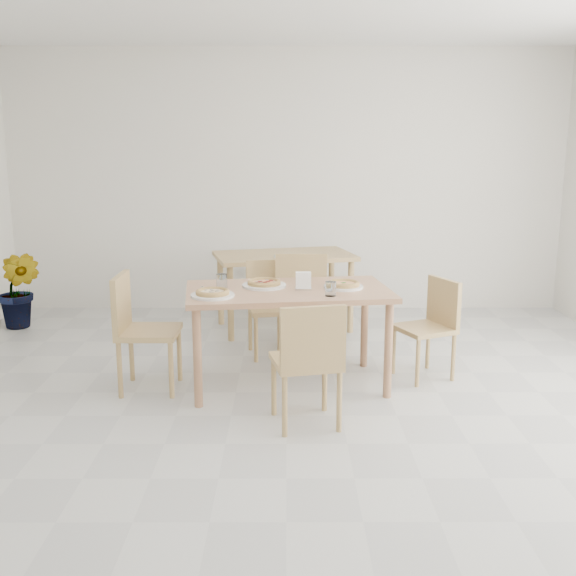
{
  "coord_description": "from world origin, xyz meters",
  "views": [
    {
      "loc": [
        0.0,
        -3.84,
        1.81
      ],
      "look_at": [
        0.01,
        1.04,
        0.76
      ],
      "focal_mm": 42.0,
      "sensor_mm": 36.0,
      "label": 1
    }
  ],
  "objects_px": {
    "plate_mushroom": "(213,295)",
    "pizza_margherita": "(343,284)",
    "plate_pepperoni": "(264,285)",
    "pizza_mushroom": "(213,292)",
    "pizza_pepperoni": "(264,282)",
    "chair_back_s": "(301,293)",
    "chair_south": "(309,356)",
    "chair_back_n": "(273,263)",
    "napkin_holder": "(303,281)",
    "tumbler_a": "(331,289)",
    "chair_north": "(271,300)",
    "tumbler_b": "(222,281)",
    "main_table": "(288,300)",
    "chair_west": "(138,324)",
    "plate_margherita": "(343,287)",
    "chair_east": "(432,321)",
    "potted_plant": "(19,290)",
    "second_table": "(284,264)",
    "plate_empty": "(289,256)"
  },
  "relations": [
    {
      "from": "plate_mushroom",
      "to": "pizza_margherita",
      "type": "xyz_separation_m",
      "value": [
        0.95,
        0.29,
        0.02
      ]
    },
    {
      "from": "plate_pepperoni",
      "to": "pizza_mushroom",
      "type": "height_order",
      "value": "pizza_mushroom"
    },
    {
      "from": "pizza_mushroom",
      "to": "pizza_pepperoni",
      "type": "distance_m",
      "value": 0.49
    },
    {
      "from": "chair_back_s",
      "to": "chair_south",
      "type": "bearing_deg",
      "value": 91.63
    },
    {
      "from": "pizza_margherita",
      "to": "chair_back_n",
      "type": "relative_size",
      "value": 0.29
    },
    {
      "from": "plate_mushroom",
      "to": "napkin_holder",
      "type": "xyz_separation_m",
      "value": [
        0.65,
        0.21,
        0.06
      ]
    },
    {
      "from": "tumbler_a",
      "to": "napkin_holder",
      "type": "height_order",
      "value": "napkin_holder"
    },
    {
      "from": "chair_north",
      "to": "tumbler_b",
      "type": "relative_size",
      "value": 7.71
    },
    {
      "from": "main_table",
      "to": "pizza_margherita",
      "type": "height_order",
      "value": "pizza_margherita"
    },
    {
      "from": "chair_north",
      "to": "pizza_mushroom",
      "type": "relative_size",
      "value": 2.82
    },
    {
      "from": "pizza_pepperoni",
      "to": "tumbler_a",
      "type": "relative_size",
      "value": 3.25
    },
    {
      "from": "chair_west",
      "to": "plate_margherita",
      "type": "xyz_separation_m",
      "value": [
        1.52,
        0.12,
        0.25
      ]
    },
    {
      "from": "chair_east",
      "to": "plate_pepperoni",
      "type": "bearing_deg",
      "value": -108.89
    },
    {
      "from": "chair_east",
      "to": "plate_margherita",
      "type": "height_order",
      "value": "chair_east"
    },
    {
      "from": "plate_margherita",
      "to": "potted_plant",
      "type": "height_order",
      "value": "potted_plant"
    },
    {
      "from": "plate_margherita",
      "to": "plate_mushroom",
      "type": "relative_size",
      "value": 0.96
    },
    {
      "from": "pizza_margherita",
      "to": "potted_plant",
      "type": "bearing_deg",
      "value": 152.48
    },
    {
      "from": "pizza_mushroom",
      "to": "second_table",
      "type": "distance_m",
      "value": 1.94
    },
    {
      "from": "plate_pepperoni",
      "to": "plate_empty",
      "type": "height_order",
      "value": "same"
    },
    {
      "from": "chair_east",
      "to": "tumbler_a",
      "type": "xyz_separation_m",
      "value": [
        -0.83,
        -0.43,
        0.35
      ]
    },
    {
      "from": "plate_margherita",
      "to": "tumbler_a",
      "type": "xyz_separation_m",
      "value": [
        -0.11,
        -0.27,
        0.04
      ]
    },
    {
      "from": "plate_pepperoni",
      "to": "pizza_pepperoni",
      "type": "distance_m",
      "value": 0.02
    },
    {
      "from": "tumbler_b",
      "to": "potted_plant",
      "type": "relative_size",
      "value": 0.14
    },
    {
      "from": "tumbler_b",
      "to": "chair_back_s",
      "type": "relative_size",
      "value": 0.12
    },
    {
      "from": "plate_margherita",
      "to": "chair_back_n",
      "type": "height_order",
      "value": "chair_back_n"
    },
    {
      "from": "chair_west",
      "to": "chair_east",
      "type": "xyz_separation_m",
      "value": [
        2.24,
        0.29,
        -0.06
      ]
    },
    {
      "from": "chair_back_s",
      "to": "tumbler_a",
      "type": "bearing_deg",
      "value": 100.5
    },
    {
      "from": "chair_south",
      "to": "plate_margherita",
      "type": "height_order",
      "value": "chair_south"
    },
    {
      "from": "plate_mushroom",
      "to": "plate_empty",
      "type": "distance_m",
      "value": 1.76
    },
    {
      "from": "tumbler_b",
      "to": "plate_mushroom",
      "type": "bearing_deg",
      "value": -97.5
    },
    {
      "from": "plate_margherita",
      "to": "main_table",
      "type": "bearing_deg",
      "value": -175.25
    },
    {
      "from": "plate_empty",
      "to": "pizza_pepperoni",
      "type": "bearing_deg",
      "value": -98.31
    },
    {
      "from": "chair_north",
      "to": "plate_margherita",
      "type": "height_order",
      "value": "chair_north"
    },
    {
      "from": "pizza_pepperoni",
      "to": "plate_empty",
      "type": "height_order",
      "value": "pizza_pepperoni"
    },
    {
      "from": "tumbler_a",
      "to": "plate_pepperoni",
      "type": "bearing_deg",
      "value": 146.67
    },
    {
      "from": "plate_mushroom",
      "to": "napkin_holder",
      "type": "height_order",
      "value": "napkin_holder"
    },
    {
      "from": "pizza_pepperoni",
      "to": "napkin_holder",
      "type": "height_order",
      "value": "napkin_holder"
    },
    {
      "from": "chair_east",
      "to": "plate_margherita",
      "type": "bearing_deg",
      "value": -101.11
    },
    {
      "from": "chair_back_n",
      "to": "plate_empty",
      "type": "height_order",
      "value": "chair_back_n"
    },
    {
      "from": "plate_pepperoni",
      "to": "plate_empty",
      "type": "relative_size",
      "value": 1.14
    },
    {
      "from": "pizza_mushroom",
      "to": "pizza_pepperoni",
      "type": "relative_size",
      "value": 0.86
    },
    {
      "from": "main_table",
      "to": "plate_margherita",
      "type": "bearing_deg",
      "value": -2.66
    },
    {
      "from": "plate_pepperoni",
      "to": "tumbler_b",
      "type": "distance_m",
      "value": 0.32
    },
    {
      "from": "chair_back_s",
      "to": "main_table",
      "type": "bearing_deg",
      "value": 83.69
    },
    {
      "from": "plate_margherita",
      "to": "pizza_mushroom",
      "type": "distance_m",
      "value": 0.99
    },
    {
      "from": "pizza_mushroom",
      "to": "second_table",
      "type": "xyz_separation_m",
      "value": [
        0.5,
        1.87,
        -0.13
      ]
    },
    {
      "from": "pizza_mushroom",
      "to": "chair_back_s",
      "type": "xyz_separation_m",
      "value": [
        0.65,
        1.14,
        -0.27
      ]
    },
    {
      "from": "plate_pepperoni",
      "to": "chair_south",
      "type": "bearing_deg",
      "value": -70.62
    },
    {
      "from": "plate_margherita",
      "to": "tumbler_b",
      "type": "bearing_deg",
      "value": 179.96
    },
    {
      "from": "chair_north",
      "to": "pizza_mushroom",
      "type": "bearing_deg",
      "value": -120.89
    }
  ]
}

